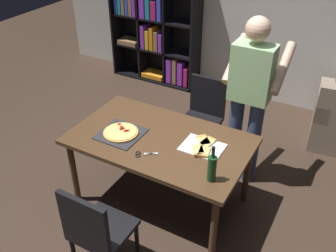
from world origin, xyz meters
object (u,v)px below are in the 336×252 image
chair_near_camera (96,229)px  wine_bottle (212,168)px  dining_table (160,145)px  person_serving_pizza (250,94)px  chair_far_side (203,113)px  kitchen_scissors (143,154)px  bookshelf (155,20)px  pepperoni_pizza_on_tray (121,133)px

chair_near_camera → wine_bottle: 0.99m
dining_table → person_serving_pizza: bearing=53.3°
chair_far_side → kitchen_scissors: 1.27m
dining_table → kitchen_scissors: bearing=-92.2°
bookshelf → person_serving_pizza: size_ratio=1.11×
person_serving_pizza → kitchen_scissors: 1.20m
bookshelf → kitchen_scissors: size_ratio=10.23×
dining_table → bookshelf: size_ratio=0.83×
chair_far_side → person_serving_pizza: (0.56, -0.22, 0.49)m
wine_bottle → pepperoni_pizza_on_tray: bearing=169.9°
bookshelf → kitchen_scissors: 3.03m
person_serving_pizza → kitchen_scissors: (-0.57, -1.02, -0.24)m
dining_table → pepperoni_pizza_on_tray: size_ratio=4.24×
dining_table → bookshelf: 2.81m
pepperoni_pizza_on_tray → wine_bottle: size_ratio=1.21×
dining_table → person_serving_pizza: (0.56, 0.75, 0.32)m
bookshelf → pepperoni_pizza_on_tray: 2.74m
bookshelf → kitchen_scissors: bearing=-61.4°
bookshelf → person_serving_pizza: bearing=-39.0°
chair_far_side → bookshelf: bookshelf is taller
dining_table → wine_bottle: size_ratio=5.12×
chair_far_side → person_serving_pizza: size_ratio=0.51×
chair_near_camera → pepperoni_pizza_on_tray: (-0.35, 0.85, 0.25)m
kitchen_scissors → person_serving_pizza: bearing=60.9°
person_serving_pizza → kitchen_scissors: bearing=-119.1°
wine_bottle → dining_table: bearing=155.4°
bookshelf → person_serving_pizza: bookshelf is taller
person_serving_pizza → wine_bottle: (0.07, -1.04, -0.13)m
chair_near_camera → pepperoni_pizza_on_tray: bearing=112.2°
chair_near_camera → bookshelf: bookshelf is taller
bookshelf → person_serving_pizza: (2.02, -1.63, 0.05)m
chair_far_side → kitchen_scissors: size_ratio=4.72×
chair_near_camera → person_serving_pizza: 1.87m
person_serving_pizza → pepperoni_pizza_on_tray: size_ratio=4.59×
wine_bottle → kitchen_scissors: 0.65m
chair_far_side → pepperoni_pizza_on_tray: (-0.35, -1.08, 0.25)m
chair_near_camera → kitchen_scissors: bearing=90.9°
chair_far_side → kitchen_scissors: bearing=-90.5°
chair_far_side → pepperoni_pizza_on_tray: bearing=-107.8°
dining_table → kitchen_scissors: size_ratio=8.48×
chair_far_side → bookshelf: (-1.46, 1.41, 0.43)m
chair_far_side → dining_table: bearing=-90.0°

